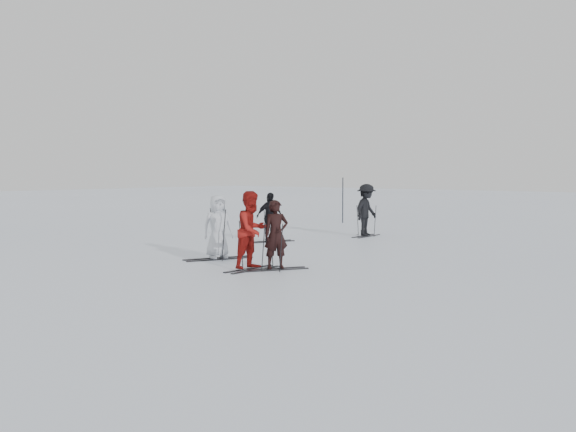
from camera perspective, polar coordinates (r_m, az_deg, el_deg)
The scene contains 12 objects.
ground at distance 17.59m, azimuth -2.08°, elevation -3.43°, with size 120.00×120.00×0.00m, color silver.
skier_near_dark at distance 14.78m, azimuth -1.06°, elevation -1.76°, with size 0.58×0.38×1.58m, color black.
skier_red at distance 14.77m, azimuth -3.22°, elevation -1.36°, with size 0.87×0.68×1.79m, color maroon.
skier_grey at distance 16.64m, azimuth -6.25°, elevation -1.03°, with size 0.80×0.52×1.64m, color silver.
skier_uphill_left at distance 20.62m, azimuth -1.63°, elevation -0.15°, with size 0.91×0.38×1.56m, color black.
skier_uphill_far at distance 22.52m, azimuth 6.98°, elevation 0.48°, with size 1.16×0.67×1.80m, color black.
skis_near_dark at distance 14.80m, azimuth -1.06°, elevation -2.63°, with size 0.82×1.55×1.13m, color black, non-canonical shape.
skis_red at distance 14.80m, azimuth -3.22°, elevation -2.57°, with size 0.84×1.59×1.16m, color black, non-canonical shape.
skis_grey at distance 16.66m, azimuth -6.25°, elevation -1.52°, with size 0.98×1.86×1.36m, color black, non-canonical shape.
skis_uphill_left at distance 20.63m, azimuth -1.63°, elevation -0.62°, with size 0.89×1.68×1.22m, color black, non-canonical shape.
skis_uphill_far at distance 22.54m, azimuth 6.97°, elevation -0.38°, with size 0.82×1.54×1.13m, color black, non-canonical shape.
piste_marker at distance 28.30m, azimuth 4.89°, elevation 1.40°, with size 0.04×0.04×2.00m, color black.
Camera 1 is at (11.61, -13.02, 2.27)m, focal length 40.00 mm.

